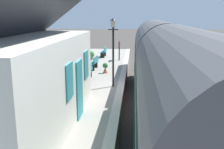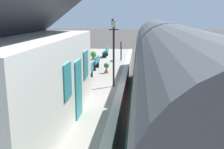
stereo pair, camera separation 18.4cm
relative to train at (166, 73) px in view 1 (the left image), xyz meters
name	(u,v)px [view 1 (the left image)]	position (x,y,z in m)	size (l,w,h in m)	color
ground_plane	(143,106)	(1.95, 0.90, -2.22)	(160.00, 160.00, 0.00)	#423D38
platform	(69,95)	(1.95, 4.78, -1.73)	(32.00, 5.77, 0.97)	gray
platform_edge_coping	(120,88)	(1.95, 2.08, -1.24)	(32.00, 0.36, 0.02)	beige
rail_near	(174,106)	(1.95, -0.72, -2.15)	(52.00, 0.08, 0.14)	gray
rail_far	(146,105)	(1.95, 0.72, -2.15)	(52.00, 0.08, 0.14)	gray
train	(166,73)	(0.00, 0.00, 0.00)	(18.38, 2.73, 4.32)	black
station_building	(3,80)	(-3.39, 5.55, 0.39)	(8.17, 4.63, 5.82)	silver
bench_near_building	(89,71)	(3.60, 4.03, -0.77)	(1.42, 0.50, 0.88)	#26727F
bench_platform_end	(104,52)	(12.20, 4.12, -0.77)	(1.40, 0.45, 0.88)	#26727F
bench_mid_platform	(94,62)	(6.61, 4.15, -0.77)	(1.42, 0.50, 0.88)	#26727F
planter_bench_left	(68,57)	(9.01, 6.59, -0.79)	(0.57, 0.57, 0.89)	black
planter_corner_building	(92,56)	(10.44, 4.96, -0.90)	(0.49, 0.49, 0.74)	gray
planter_edge_far	(105,68)	(5.43, 3.25, -0.91)	(0.33, 0.33, 0.67)	#9E5138
lamp_post_platform	(113,39)	(2.18, 2.48, 1.24)	(0.32, 0.50, 3.54)	black
station_sign_board	(119,46)	(10.52, 2.65, -0.06)	(0.96, 0.06, 1.57)	black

